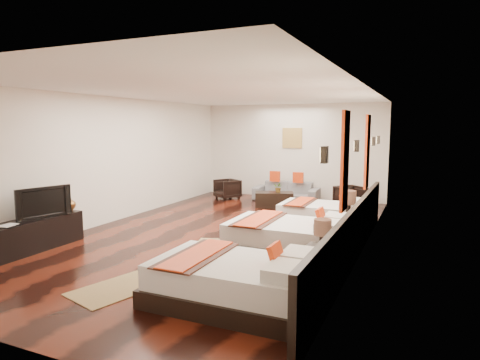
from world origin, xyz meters
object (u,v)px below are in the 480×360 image
at_px(sofa, 286,191).
at_px(armchair_left, 227,189).
at_px(table_plant, 278,187).
at_px(nightstand_b, 348,226).
at_px(nightstand_a, 322,260).
at_px(tv_console, 34,234).
at_px(book, 3,225).
at_px(bed_mid, 292,238).
at_px(armchair_right, 350,197).
at_px(tv, 42,202).
at_px(bed_far, 323,214).
at_px(figurine, 67,203).
at_px(coffee_table, 274,200).
at_px(bed_near, 239,282).

distance_m(sofa, armchair_left, 1.75).
bearing_deg(table_plant, nightstand_b, -51.23).
distance_m(nightstand_a, tv_console, 4.97).
relative_size(book, sofa, 0.15).
distance_m(bed_mid, nightstand_a, 1.31).
relative_size(nightstand_a, armchair_left, 1.38).
distance_m(nightstand_a, armchair_right, 5.50).
bearing_deg(nightstand_a, tv, -175.78).
height_order(nightstand_a, nightstand_b, nightstand_b).
bearing_deg(sofa, book, -111.46).
relative_size(bed_far, tv_console, 1.04).
bearing_deg(tv_console, tv, 72.70).
distance_m(figurine, table_plant, 5.36).
height_order(armchair_left, coffee_table, armchair_left).
xyz_separation_m(bed_mid, tv, (-4.15, -1.44, 0.54)).
height_order(bed_near, nightstand_a, nightstand_a).
xyz_separation_m(bed_far, figurine, (-4.19, -3.14, 0.46)).
bearing_deg(book, armchair_right, 55.98).
xyz_separation_m(bed_far, coffee_table, (-1.67, 1.51, -0.04)).
bearing_deg(armchair_right, coffee_table, 145.93).
relative_size(bed_mid, armchair_left, 3.39).
bearing_deg(armchair_right, nightstand_a, -135.33).
xyz_separation_m(bed_far, table_plant, (-1.55, 1.52, 0.29)).
bearing_deg(table_plant, tv_console, -115.86).
height_order(armchair_left, armchair_right, armchair_right).
distance_m(book, figurine, 1.36).
bearing_deg(armchair_right, bed_near, -142.73).
distance_m(bed_mid, armchair_left, 5.60).
xyz_separation_m(nightstand_a, sofa, (-2.42, 5.96, -0.04)).
xyz_separation_m(bed_mid, coffee_table, (-1.67, 3.83, -0.08)).
height_order(bed_near, armchair_left, bed_near).
xyz_separation_m(sofa, table_plant, (0.11, -1.03, 0.26)).
bearing_deg(bed_far, sofa, 123.11).
relative_size(bed_near, figurine, 6.79).
bearing_deg(table_plant, figurine, -119.52).
height_order(book, coffee_table, book).
height_order(bed_far, book, bed_far).
bearing_deg(bed_mid, tv_console, -159.16).
height_order(nightstand_b, sofa, nightstand_b).
relative_size(tv_console, tv, 1.87).
relative_size(bed_near, armchair_left, 3.30).
xyz_separation_m(bed_near, bed_mid, (0.00, 2.19, 0.01)).
height_order(tv_console, figurine, figurine).
xyz_separation_m(figurine, armchair_left, (0.82, 5.29, -0.41)).
relative_size(armchair_left, armchair_right, 0.97).
distance_m(tv_console, armchair_right, 7.46).
xyz_separation_m(tv, sofa, (2.48, 6.32, -0.55)).
relative_size(sofa, armchair_left, 2.91).
distance_m(sofa, table_plant, 1.07).
height_order(bed_mid, nightstand_b, nightstand_b).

